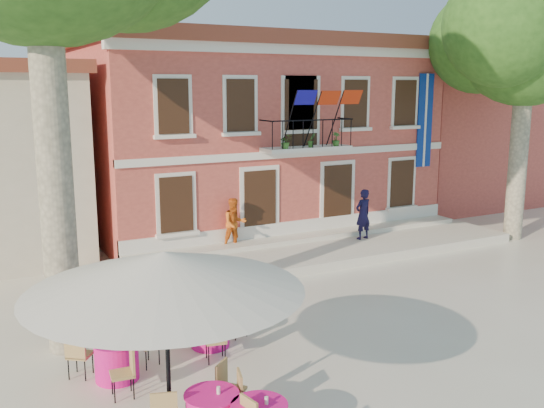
{
  "coord_description": "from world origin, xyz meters",
  "views": [
    {
      "loc": [
        -8.78,
        -12.28,
        5.61
      ],
      "look_at": [
        -0.44,
        3.5,
        2.14
      ],
      "focal_mm": 40.0,
      "sensor_mm": 36.0,
      "label": 1
    }
  ],
  "objects": [
    {
      "name": "pedestrian_navy",
      "position": [
        3.79,
        4.63,
        1.19
      ],
      "size": [
        0.7,
        0.51,
        1.78
      ],
      "primitive_type": "imported",
      "rotation": [
        0.0,
        0.0,
        3.28
      ],
      "color": "black",
      "rests_on": "terrace"
    },
    {
      "name": "cafe_table_3",
      "position": [
        -6.33,
        -1.2,
        0.43
      ],
      "size": [
        1.86,
        1.71,
        0.95
      ],
      "color": "#DE1479",
      "rests_on": "ground"
    },
    {
      "name": "plane_tree_east",
      "position": [
        9.58,
        3.07,
        7.34
      ],
      "size": [
        5.08,
        5.08,
        9.97
      ],
      "color": "#A59E84",
      "rests_on": "ground"
    },
    {
      "name": "cafe_table_0",
      "position": [
        -4.15,
        -0.62,
        0.43
      ],
      "size": [
        1.82,
        1.8,
        0.95
      ],
      "color": "#DE1479",
      "rests_on": "ground"
    },
    {
      "name": "pedestrian_orange",
      "position": [
        -0.74,
        5.58,
        1.15
      ],
      "size": [
        0.85,
        0.68,
        1.7
      ],
      "primitive_type": "imported",
      "rotation": [
        0.0,
        0.0,
        -0.05
      ],
      "color": "#D15F18",
      "rests_on": "terrace"
    },
    {
      "name": "patio_umbrella",
      "position": [
        -6.11,
        -3.76,
        2.85
      ],
      "size": [
        4.27,
        4.27,
        3.17
      ],
      "color": "black",
      "rests_on": "ground"
    },
    {
      "name": "ground",
      "position": [
        0.0,
        0.0,
        0.0
      ],
      "size": [
        90.0,
        90.0,
        0.0
      ],
      "primitive_type": "plane",
      "color": "beige",
      "rests_on": "ground"
    },
    {
      "name": "neighbor_east",
      "position": [
        14.0,
        11.0,
        3.22
      ],
      "size": [
        9.4,
        9.4,
        6.4
      ],
      "color": "#CC5749",
      "rests_on": "ground"
    },
    {
      "name": "terrace",
      "position": [
        2.0,
        4.4,
        0.15
      ],
      "size": [
        14.0,
        3.4,
        0.3
      ],
      "primitive_type": "cube",
      "color": "silver",
      "rests_on": "ground"
    },
    {
      "name": "main_building",
      "position": [
        2.0,
        9.99,
        3.78
      ],
      "size": [
        13.5,
        9.59,
        7.5
      ],
      "color": "#CC5749",
      "rests_on": "ground"
    }
  ]
}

